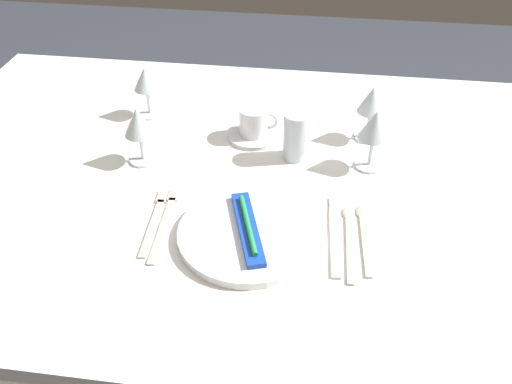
{
  "coord_description": "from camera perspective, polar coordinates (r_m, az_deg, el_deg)",
  "views": [
    {
      "loc": [
        0.09,
        -0.97,
        1.48
      ],
      "look_at": [
        -0.03,
        -0.08,
        0.76
      ],
      "focal_mm": 37.72,
      "sensor_mm": 36.0,
      "label": 1
    }
  ],
  "objects": [
    {
      "name": "wine_glass_left",
      "position": [
        1.25,
        -12.38,
        6.99
      ],
      "size": [
        0.07,
        0.07,
        0.14
      ],
      "color": "silver",
      "rests_on": "dining_table"
    },
    {
      "name": "coffee_cup_left",
      "position": [
        1.34,
        -0.13,
        7.54
      ],
      "size": [
        0.1,
        0.07,
        0.07
      ],
      "color": "white",
      "rests_on": "saucer_left"
    },
    {
      "name": "dining_table",
      "position": [
        1.28,
        1.95,
        -1.35
      ],
      "size": [
        1.8,
        1.11,
        0.74
      ],
      "color": "white",
      "rests_on": "ground"
    },
    {
      "name": "toothbrush_package",
      "position": [
        1.06,
        -0.87,
        -3.79
      ],
      "size": [
        0.1,
        0.21,
        0.02
      ],
      "color": "blue",
      "rests_on": "dinner_plate"
    },
    {
      "name": "dinner_plate",
      "position": [
        1.07,
        -0.86,
        -4.45
      ],
      "size": [
        0.28,
        0.28,
        0.02
      ],
      "primitive_type": "cylinder",
      "color": "white",
      "rests_on": "dining_table"
    },
    {
      "name": "ground_plane",
      "position": [
        1.77,
        1.48,
        -17.86
      ],
      "size": [
        6.0,
        6.0,
        0.0
      ],
      "primitive_type": "plane",
      "color": "#383D47"
    },
    {
      "name": "wine_glass_far",
      "position": [
        1.34,
        12.17,
        9.24
      ],
      "size": [
        0.07,
        0.07,
        0.14
      ],
      "color": "silver",
      "rests_on": "dining_table"
    },
    {
      "name": "drink_tumbler",
      "position": [
        1.27,
        4.24,
        5.66
      ],
      "size": [
        0.06,
        0.06,
        0.12
      ],
      "color": "silver",
      "rests_on": "dining_table"
    },
    {
      "name": "spoon_dessert",
      "position": [
        1.11,
        11.37,
        -4.01
      ],
      "size": [
        0.03,
        0.2,
        0.01
      ],
      "color": "beige",
      "rests_on": "dining_table"
    },
    {
      "name": "wine_glass_centre",
      "position": [
        1.44,
        -11.59,
        11.34
      ],
      "size": [
        0.07,
        0.07,
        0.14
      ],
      "color": "silver",
      "rests_on": "dining_table"
    },
    {
      "name": "fork_inner",
      "position": [
        1.13,
        -10.68,
        -2.82
      ],
      "size": [
        0.03,
        0.21,
        0.0
      ],
      "color": "beige",
      "rests_on": "dining_table"
    },
    {
      "name": "fork_outer",
      "position": [
        1.12,
        -9.62,
        -3.01
      ],
      "size": [
        0.03,
        0.23,
        0.0
      ],
      "color": "beige",
      "rests_on": "dining_table"
    },
    {
      "name": "dinner_knife",
      "position": [
        1.08,
        8.3,
        -4.71
      ],
      "size": [
        0.03,
        0.23,
        0.0
      ],
      "color": "beige",
      "rests_on": "dining_table"
    },
    {
      "name": "spoon_soup",
      "position": [
        1.09,
        9.86,
        -4.35
      ],
      "size": [
        0.03,
        0.22,
        0.01
      ],
      "color": "beige",
      "rests_on": "dining_table"
    },
    {
      "name": "saucer_left",
      "position": [
        1.36,
        -0.21,
        6.1
      ],
      "size": [
        0.13,
        0.13,
        0.01
      ],
      "primitive_type": "cylinder",
      "color": "white",
      "rests_on": "dining_table"
    },
    {
      "name": "wine_glass_right",
      "position": [
        1.23,
        12.48,
        6.64
      ],
      "size": [
        0.07,
        0.07,
        0.15
      ],
      "color": "silver",
      "rests_on": "dining_table"
    }
  ]
}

